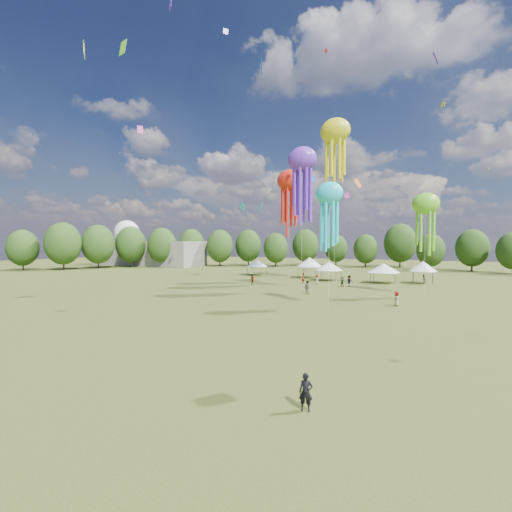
% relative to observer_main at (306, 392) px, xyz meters
% --- Properties ---
extents(ground, '(300.00, 300.00, 0.00)m').
position_rel_observer_main_xyz_m(ground, '(-7.62, 0.74, -0.81)').
color(ground, '#384416').
rests_on(ground, ground).
extents(observer_main, '(0.66, 0.50, 1.63)m').
position_rel_observer_main_xyz_m(observer_main, '(0.00, 0.00, 0.00)').
color(observer_main, black).
rests_on(observer_main, ground).
extents(spectator_near, '(1.12, 1.00, 1.92)m').
position_rel_observer_main_xyz_m(spectator_near, '(-10.61, 32.83, 0.15)').
color(spectator_near, gray).
rests_on(spectator_near, ground).
extents(spectators_far, '(27.95, 27.83, 1.93)m').
position_rel_observer_main_xyz_m(spectators_far, '(-8.22, 43.17, 0.06)').
color(spectators_far, gray).
rests_on(spectators_far, ground).
extents(festival_tents, '(39.19, 9.43, 4.33)m').
position_rel_observer_main_xyz_m(festival_tents, '(-11.47, 54.37, 2.15)').
color(festival_tents, '#47474C').
rests_on(festival_tents, ground).
extents(show_kites, '(27.60, 26.71, 29.60)m').
position_rel_observer_main_xyz_m(show_kites, '(-11.31, 42.55, 18.01)').
color(show_kites, purple).
rests_on(show_kites, ground).
extents(small_kites, '(75.28, 55.30, 46.26)m').
position_rel_observer_main_xyz_m(small_kites, '(-8.40, 43.95, 29.51)').
color(small_kites, purple).
rests_on(small_kites, ground).
extents(treeline, '(201.57, 95.24, 13.43)m').
position_rel_observer_main_xyz_m(treeline, '(-11.49, 63.26, 5.73)').
color(treeline, '#38281C').
rests_on(treeline, ground).
extents(hangar, '(40.00, 12.00, 8.00)m').
position_rel_observer_main_xyz_m(hangar, '(-79.62, 72.74, 3.19)').
color(hangar, gray).
rests_on(hangar, ground).
extents(radome, '(9.00, 9.00, 16.00)m').
position_rel_observer_main_xyz_m(radome, '(-95.62, 78.74, 9.17)').
color(radome, white).
rests_on(radome, ground).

